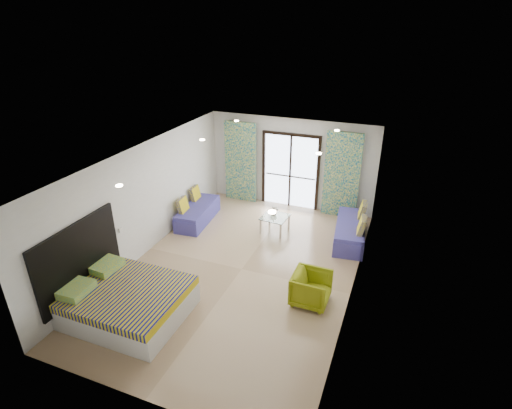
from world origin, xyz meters
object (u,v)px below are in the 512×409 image
(daybed_right, at_px, (351,231))
(armchair, at_px, (311,287))
(daybed_left, at_px, (197,213))
(coffee_table, at_px, (275,218))
(bed, at_px, (126,301))

(daybed_right, height_order, armchair, daybed_right)
(daybed_left, relative_size, coffee_table, 2.34)
(bed, height_order, coffee_table, coffee_table)
(bed, distance_m, coffee_table, 4.51)
(coffee_table, height_order, armchair, coffee_table)
(bed, height_order, armchair, bed)
(daybed_left, xyz_separation_m, armchair, (3.89, -2.30, 0.11))
(daybed_left, xyz_separation_m, coffee_table, (2.24, 0.24, 0.13))
(armchair, bearing_deg, daybed_left, 59.97)
(bed, relative_size, daybed_left, 1.22)
(bed, bearing_deg, armchair, 27.14)
(bed, bearing_deg, daybed_right, 51.07)
(daybed_right, relative_size, armchair, 2.58)
(daybed_right, bearing_deg, daybed_left, 179.85)
(daybed_right, xyz_separation_m, coffee_table, (-1.99, -0.24, 0.11))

